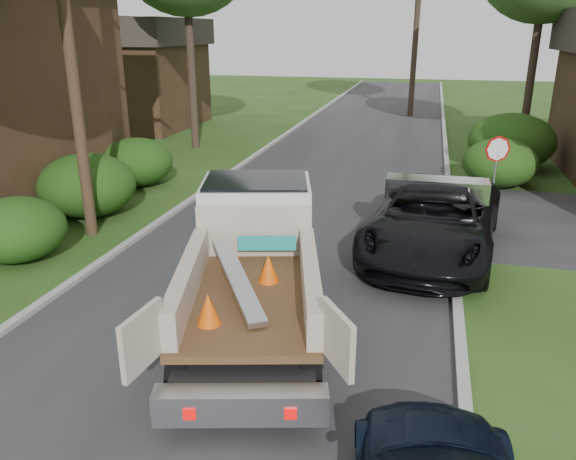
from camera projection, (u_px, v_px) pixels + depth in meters
The scene contains 14 objects.
ground at pixel (214, 358), 9.60m from camera, with size 120.00×120.00×0.00m, color #244313.
road at pixel (323, 198), 18.73m from camera, with size 8.00×90.00×0.02m, color #28282B.
curb_left at pixel (208, 188), 19.65m from camera, with size 0.20×90.00×0.12m, color #9E9E99.
curb_right at pixel (450, 205), 17.78m from camera, with size 0.20×90.00×0.12m, color #9E9E99.
stop_sign at pixel (496, 160), 16.04m from camera, with size 0.71×0.32×2.48m.
utility_pole at pixel (68, 35), 13.66m from camera, with size 2.42×1.25×10.00m.
house_left_far at pixel (129, 72), 31.75m from camera, with size 7.56×7.56×6.00m.
hedge_left_a at pixel (16, 229), 13.50m from camera, with size 2.34×2.34×1.53m, color #183C0E.
hedge_left_b at pixel (87, 185), 16.71m from camera, with size 2.86×2.86×1.87m, color #183C0E.
hedge_left_c at pixel (136, 162), 20.00m from camera, with size 2.60×2.60×1.70m, color #183C0E.
hedge_right_a at pixel (500, 163), 19.87m from camera, with size 2.60×2.60×1.70m, color #183C0E.
hedge_right_b at pixel (511, 141), 22.36m from camera, with size 3.38×3.38×2.21m, color #183C0E.
flatbed_truck at pixel (254, 248), 10.91m from camera, with size 4.06×6.68×2.37m.
black_pickup at pixel (434, 219), 13.88m from camera, with size 2.93×6.35×1.76m, color black.
Camera 1 is at (3.24, -7.75, 5.29)m, focal length 35.00 mm.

